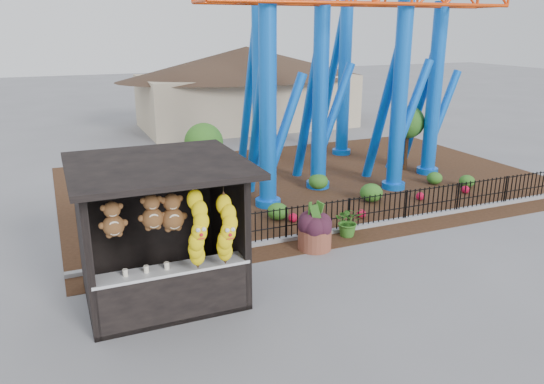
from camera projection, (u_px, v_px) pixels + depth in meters
name	position (u px, v px, depth m)	size (l,w,h in m)	color
ground	(309.00, 294.00, 11.82)	(120.00, 120.00, 0.00)	slate
mulch_bed	(308.00, 182.00, 20.33)	(18.00, 12.00, 0.02)	#331E11
curb	(383.00, 223.00, 15.93)	(18.00, 0.18, 0.12)	gray
prize_booth	(164.00, 237.00, 11.05)	(3.50, 3.40, 3.12)	black
picket_fence	(409.00, 205.00, 16.13)	(12.20, 0.06, 1.00)	black
roller_coaster	(337.00, 5.00, 19.02)	(11.00, 6.37, 10.82)	blue
terracotta_planter	(315.00, 239.00, 14.17)	(0.90, 0.90, 0.57)	brown
planter_foliage	(315.00, 217.00, 13.99)	(0.70, 0.70, 0.64)	#2F131F
potted_plant	(349.00, 221.00, 14.98)	(0.81, 0.70, 0.90)	#174F17
landscaping	(365.00, 190.00, 18.35)	(8.44, 3.76, 0.62)	#2B5D1B
pavilion	(247.00, 74.00, 30.70)	(15.00, 15.00, 4.80)	#BFAD8C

